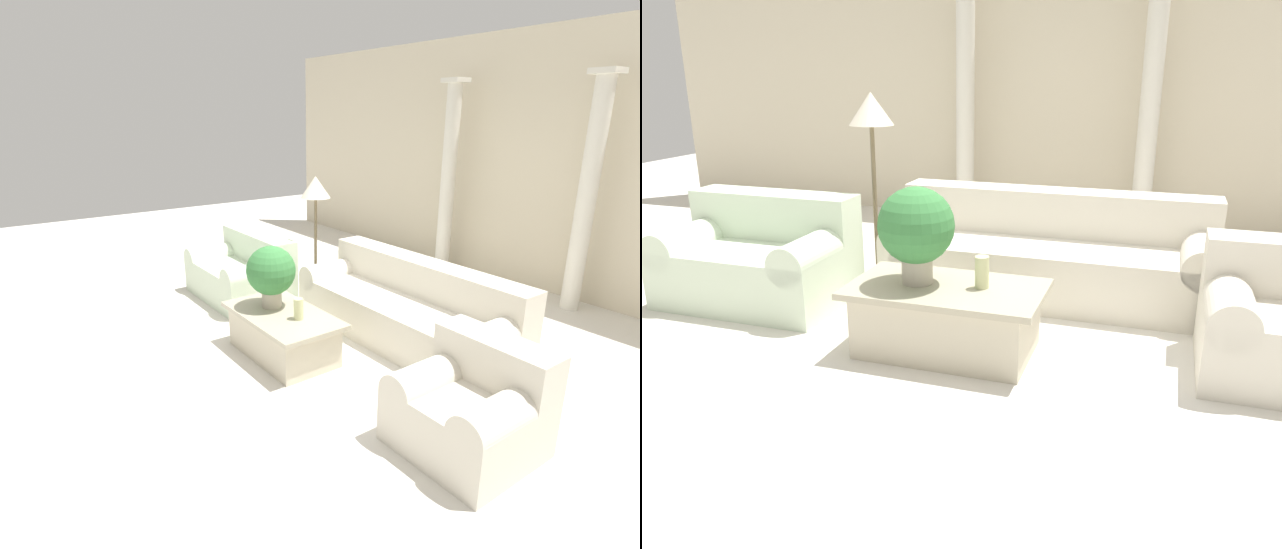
# 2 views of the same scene
# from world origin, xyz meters

# --- Properties ---
(ground_plane) EXTENTS (16.00, 16.00, 0.00)m
(ground_plane) POSITION_xyz_m (0.00, 0.00, 0.00)
(ground_plane) COLOR silver
(wall_back) EXTENTS (10.00, 0.06, 3.20)m
(wall_back) POSITION_xyz_m (0.00, 3.36, 1.60)
(wall_back) COLOR beige
(wall_back) RESTS_ON ground_plane
(sofa_long) EXTENTS (2.46, 0.88, 0.78)m
(sofa_long) POSITION_xyz_m (0.39, 0.86, 0.32)
(sofa_long) COLOR beige
(sofa_long) RESTS_ON ground_plane
(loveseat) EXTENTS (1.34, 0.88, 0.78)m
(loveseat) POSITION_xyz_m (-1.67, 0.08, 0.33)
(loveseat) COLOR silver
(loveseat) RESTS_ON ground_plane
(coffee_table) EXTENTS (1.20, 0.68, 0.43)m
(coffee_table) POSITION_xyz_m (-0.01, -0.37, 0.22)
(coffee_table) COLOR beige
(coffee_table) RESTS_ON ground_plane
(potted_plant) EXTENTS (0.47, 0.47, 0.60)m
(potted_plant) POSITION_xyz_m (-0.21, -0.36, 0.78)
(potted_plant) COLOR #B2A893
(potted_plant) RESTS_ON coffee_table
(pillar_candle) EXTENTS (0.09, 0.09, 0.20)m
(pillar_candle) POSITION_xyz_m (0.20, -0.33, 0.53)
(pillar_candle) COLOR beige
(pillar_candle) RESTS_ON coffee_table
(floor_lamp) EXTENTS (0.35, 0.35, 1.52)m
(floor_lamp) POSITION_xyz_m (-1.01, 0.73, 1.30)
(floor_lamp) COLOR brown
(floor_lamp) RESTS_ON ground_plane
(column_left) EXTENTS (0.28, 0.28, 2.64)m
(column_left) POSITION_xyz_m (-0.99, 3.00, 1.35)
(column_left) COLOR silver
(column_left) RESTS_ON ground_plane
(column_right) EXTENTS (0.28, 0.28, 2.64)m
(column_right) POSITION_xyz_m (0.96, 3.00, 1.35)
(column_right) COLOR silver
(column_right) RESTS_ON ground_plane
(armchair) EXTENTS (0.86, 0.83, 0.75)m
(armchair) POSITION_xyz_m (1.89, -0.05, 0.32)
(armchair) COLOR beige
(armchair) RESTS_ON ground_plane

